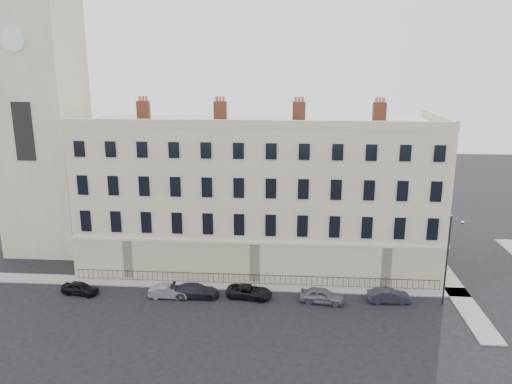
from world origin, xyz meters
The scene contains 13 objects.
ground centered at (0.00, 0.00, 0.00)m, with size 160.00×160.00×0.00m, color black.
terrace centered at (-5.97, 11.97, 7.50)m, with size 36.22×12.22×17.00m.
church_tower centered at (-30.00, 14.00, 18.66)m, with size 8.00×8.13×44.00m.
pavement_terrace centered at (-10.00, 5.00, 0.06)m, with size 48.00×2.00×0.12m, color gray.
pavement_east_return centered at (13.00, 8.00, 0.06)m, with size 2.00×24.00×0.12m, color gray.
railings centered at (-6.00, 5.40, 0.55)m, with size 35.00×0.04×0.96m.
car_a centered at (-21.96, 2.18, 0.59)m, with size 1.38×3.44×1.17m, color black.
car_b centered at (-13.60, 2.13, 0.59)m, with size 1.24×3.55×1.17m, color slate.
car_c centered at (-11.18, 2.39, 0.63)m, with size 1.76×4.32×1.26m, color black.
car_d centered at (-6.25, 2.68, 0.58)m, with size 1.92×4.16×1.16m, color black.
car_e centered at (0.32, 2.20, 0.67)m, with size 1.59×3.94×1.34m, color slate.
car_f centered at (6.29, 2.72, 0.62)m, with size 1.31×3.75×1.23m, color #22242E.
streetlamp centered at (11.04, 2.55, 4.58)m, with size 0.79×1.70×8.26m.
Camera 1 is at (-2.49, -38.86, 20.85)m, focal length 35.00 mm.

